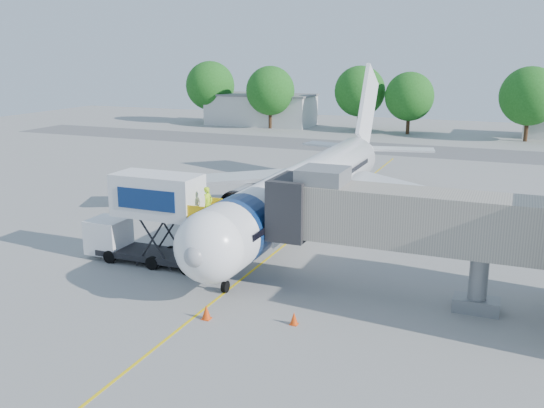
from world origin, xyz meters
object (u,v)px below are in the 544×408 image
at_px(ground_tug, 175,380).
at_px(aircraft, 309,187).
at_px(jet_bridge, 389,217).
at_px(catering_hiloader, 149,218).

bearing_deg(ground_tug, aircraft, 100.03).
bearing_deg(jet_bridge, ground_tug, -112.73).
bearing_deg(ground_tug, jet_bridge, 70.33).
relative_size(aircraft, catering_hiloader, 4.44).
xyz_separation_m(jet_bridge, ground_tug, (-5.14, -12.26, -3.61)).
bearing_deg(catering_hiloader, ground_tug, -53.37).
height_order(aircraft, ground_tug, aircraft).
relative_size(catering_hiloader, ground_tug, 2.39).
xyz_separation_m(aircraft, catering_hiloader, (-6.26, -11.12, -0.18)).
xyz_separation_m(aircraft, jet_bridge, (7.99, -11.12, 1.39)).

